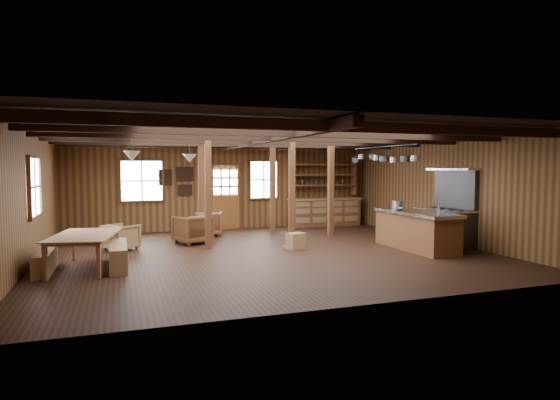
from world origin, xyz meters
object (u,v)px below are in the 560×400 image
Objects in this scene: commercial_range at (446,221)px; dining_table at (87,252)px; armchair_c at (121,237)px; kitchen_island at (416,230)px; armchair_b at (209,224)px; armchair_a at (192,229)px.

commercial_range reaches higher than dining_table.
dining_table is 2.16m from armchair_c.
kitchen_island reaches higher than armchair_b.
armchair_c is (-6.85, 2.26, -0.16)m from kitchen_island.
kitchen_island is 1.26× the size of dining_table.
dining_table is (-7.50, 0.19, -0.13)m from kitchen_island.
commercial_range is at bearing 157.90° from armchair_b.
commercial_range is at bearing 10.21° from kitchen_island.
armchair_b reaches higher than dining_table.
commercial_range is (1.05, 0.20, 0.16)m from kitchen_island.
commercial_range reaches higher than armchair_c.
dining_table is at bearing 21.94° from armchair_a.
armchair_c is at bearing -10.77° from armchair_a.
armchair_c is at bearing 165.40° from commercial_range.
commercial_range is 6.59m from armchair_a.
armchair_b is (0.67, 1.30, -0.02)m from armchair_a.
armchair_a reaches higher than armchair_c.
commercial_range is at bearing -144.71° from armchair_c.
kitchen_island is 1.26× the size of commercial_range.
armchair_b is at bearing -95.49° from armchair_c.
armchair_a is 1.84m from armchair_c.
dining_table is 3.47m from armchair_a.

